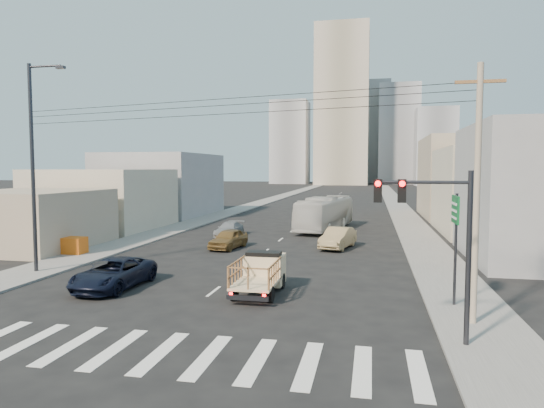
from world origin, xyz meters
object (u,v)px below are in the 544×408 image
(city_bus, at_px, (325,213))
(navy_pickup, at_px, (114,274))
(sedan_brown, at_px, (228,239))
(flatbed_pickup, at_px, (260,271))
(traffic_signal, at_px, (437,227))
(utility_pole, at_px, (477,192))
(sedan_tan, at_px, (338,238))
(green_sign, at_px, (455,222))
(streetlamp_left, at_px, (34,162))
(sedan_grey, at_px, (229,229))
(crate_stack, at_px, (72,245))

(city_bus, bearing_deg, navy_pickup, -96.69)
(sedan_brown, bearing_deg, flatbed_pickup, -58.19)
(traffic_signal, distance_m, utility_pole, 3.24)
(flatbed_pickup, height_order, utility_pole, utility_pole)
(sedan_tan, relative_size, green_sign, 0.96)
(navy_pickup, xyz_separation_m, sedan_brown, (2.14, 13.02, -0.00))
(city_bus, height_order, traffic_signal, traffic_signal)
(streetlamp_left, bearing_deg, city_bus, 58.47)
(sedan_brown, distance_m, sedan_tan, 8.36)
(city_bus, relative_size, sedan_grey, 2.70)
(sedan_grey, bearing_deg, green_sign, -48.17)
(sedan_tan, relative_size, streetlamp_left, 0.40)
(sedan_tan, xyz_separation_m, sedan_grey, (-10.02, 4.60, -0.16))
(flatbed_pickup, height_order, sedan_grey, flatbed_pickup)
(flatbed_pickup, distance_m, sedan_tan, 14.55)
(sedan_grey, height_order, green_sign, green_sign)
(green_sign, relative_size, utility_pole, 0.50)
(sedan_brown, xyz_separation_m, sedan_tan, (8.17, 1.78, 0.05))
(streetlamp_left, bearing_deg, green_sign, -6.32)
(navy_pickup, relative_size, traffic_signal, 0.89)
(sedan_grey, bearing_deg, city_bus, 41.84)
(flatbed_pickup, bearing_deg, sedan_grey, 110.95)
(navy_pickup, distance_m, sedan_tan, 18.03)
(green_sign, height_order, utility_pole, utility_pole)
(navy_pickup, relative_size, sedan_brown, 1.23)
(navy_pickup, bearing_deg, city_bus, 74.23)
(city_bus, distance_m, green_sign, 27.40)
(sedan_grey, xyz_separation_m, green_sign, (16.06, -19.53, 3.11))
(sedan_grey, bearing_deg, traffic_signal, -56.73)
(navy_pickup, height_order, traffic_signal, traffic_signal)
(flatbed_pickup, distance_m, sedan_grey, 20.21)
(traffic_signal, distance_m, green_sign, 5.21)
(utility_pole, distance_m, crate_stack, 27.11)
(navy_pickup, bearing_deg, sedan_brown, 82.57)
(sedan_grey, bearing_deg, crate_stack, -123.17)
(city_bus, xyz_separation_m, crate_stack, (-16.08, -17.90, -0.96))
(sedan_grey, xyz_separation_m, utility_pole, (16.40, -22.03, 4.55))
(navy_pickup, bearing_deg, sedan_grey, 91.05)
(flatbed_pickup, xyz_separation_m, sedan_tan, (2.79, 14.27, -0.30))
(navy_pickup, height_order, sedan_brown, navy_pickup)
(sedan_grey, height_order, streetlamp_left, streetlamp_left)
(sedan_grey, bearing_deg, navy_pickup, -88.46)
(sedan_brown, bearing_deg, navy_pickup, -90.78)
(utility_pole, bearing_deg, crate_stack, 156.42)
(city_bus, height_order, green_sign, green_sign)
(sedan_tan, xyz_separation_m, utility_pole, (6.38, -17.43, 4.39))
(city_bus, distance_m, traffic_signal, 31.90)
(navy_pickup, distance_m, utility_pole, 17.47)
(city_bus, bearing_deg, utility_pole, -62.62)
(navy_pickup, xyz_separation_m, sedan_grey, (0.29, 19.39, -0.11))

